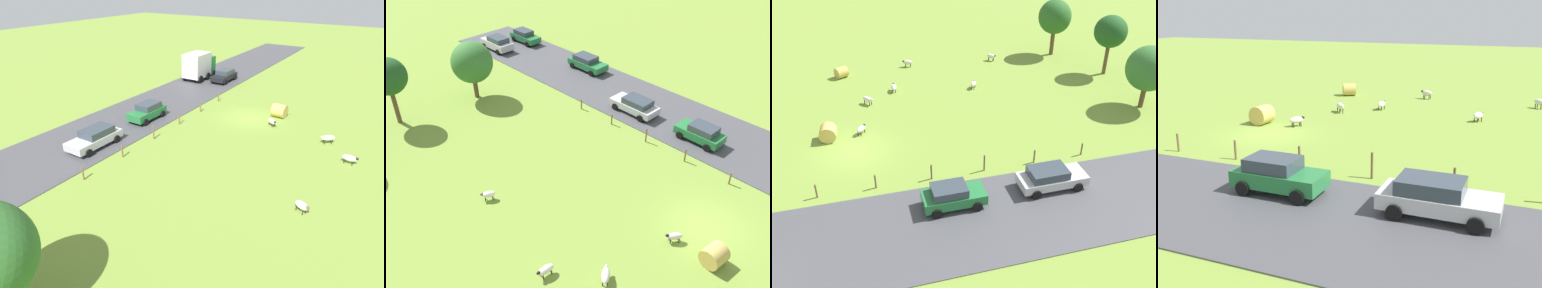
# 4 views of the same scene
# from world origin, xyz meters

# --- Properties ---
(ground_plane) EXTENTS (160.00, 160.00, 0.00)m
(ground_plane) POSITION_xyz_m (0.00, 0.00, 0.00)
(ground_plane) COLOR olive
(sheep_0) EXTENTS (1.06, 0.97, 0.70)m
(sheep_0) POSITION_xyz_m (-2.49, 0.74, 0.47)
(sheep_0) COLOR beige
(sheep_0) RESTS_ON ground_plane
(sheep_2) EXTENTS (1.18, 1.07, 0.74)m
(sheep_2) POSITION_xyz_m (-7.67, 1.72, 0.51)
(sheep_2) COLOR silver
(sheep_2) RESTS_ON ground_plane
(sheep_3) EXTENTS (1.06, 0.84, 0.70)m
(sheep_3) POSITION_xyz_m (-8.49, 11.95, 0.47)
(sheep_3) COLOR white
(sheep_3) RESTS_ON ground_plane
(sheep_4) EXTENTS (1.17, 0.55, 0.70)m
(sheep_4) POSITION_xyz_m (-9.80, 4.36, 0.46)
(sheep_4) COLOR silver
(sheep_4) RESTS_ON ground_plane
(hay_bale_0) EXTENTS (1.40, 1.42, 1.30)m
(hay_bale_0) POSITION_xyz_m (-2.26, -1.83, 0.65)
(hay_bale_0) COLOR tan
(hay_bale_0) RESTS_ON ground_plane
(tree_0) EXTENTS (3.93, 3.93, 5.64)m
(tree_0) POSITION_xyz_m (-0.70, 25.40, 3.65)
(tree_0) COLOR brown
(tree_0) RESTS_ON ground_plane
(tree_2) EXTENTS (3.26, 3.26, 6.09)m
(tree_2) POSITION_xyz_m (-8.33, 26.15, 4.45)
(tree_2) COLOR brown
(tree_2) RESTS_ON ground_plane
(fence_post_1) EXTENTS (0.12, 0.12, 1.05)m
(fence_post_1) POSITION_xyz_m (4.99, 1.13, 0.53)
(fence_post_1) COLOR brown
(fence_post_1) RESTS_ON ground_plane
(fence_post_2) EXTENTS (0.12, 0.12, 1.17)m
(fence_post_2) POSITION_xyz_m (4.99, 4.95, 0.58)
(fence_post_2) COLOR brown
(fence_post_2) RESTS_ON ground_plane
(fence_post_3) EXTENTS (0.12, 0.12, 1.30)m
(fence_post_3) POSITION_xyz_m (4.99, 8.77, 0.65)
(fence_post_3) COLOR brown
(fence_post_3) RESTS_ON ground_plane
(fence_post_4) EXTENTS (0.12, 0.12, 1.05)m
(fence_post_4) POSITION_xyz_m (4.99, 12.59, 0.52)
(fence_post_4) COLOR brown
(fence_post_4) RESTS_ON ground_plane
(fence_post_5) EXTENTS (0.12, 0.12, 1.01)m
(fence_post_5) POSITION_xyz_m (4.99, 16.41, 0.51)
(fence_post_5) COLOR brown
(fence_post_5) RESTS_ON ground_plane
(car_0) EXTENTS (2.14, 4.57, 1.49)m
(car_0) POSITION_xyz_m (8.04, 12.44, 0.84)
(car_0) COLOR #B7B7BC
(car_0) RESTS_ON road_strip
(car_2) EXTENTS (2.11, 4.39, 1.67)m
(car_2) POSITION_xyz_m (7.88, 33.96, 0.93)
(car_2) COLOR #B7B7BC
(car_2) RESTS_ON road_strip
(car_3) EXTENTS (1.95, 4.22, 1.55)m
(car_3) POSITION_xyz_m (11.87, 33.57, 0.87)
(car_3) COLOR #237238
(car_3) RESTS_ON road_strip
(car_4) EXTENTS (2.00, 3.98, 1.56)m
(car_4) POSITION_xyz_m (8.22, 5.65, 0.87)
(car_4) COLOR #237238
(car_4) RESTS_ON road_strip
(car_5) EXTENTS (2.15, 4.49, 1.55)m
(car_5) POSITION_xyz_m (11.65, 22.22, 0.87)
(car_5) COLOR #237238
(car_5) RESTS_ON road_strip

